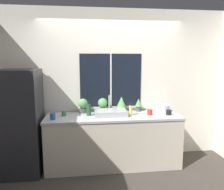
{
  "coord_description": "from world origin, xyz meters",
  "views": [
    {
      "loc": [
        -0.46,
        -3.22,
        1.82
      ],
      "look_at": [
        -0.02,
        0.32,
        1.24
      ],
      "focal_mm": 35.0,
      "sensor_mm": 36.0,
      "label": 1
    }
  ],
  "objects_px": {
    "mug_green": "(64,113)",
    "potted_plant_center_right": "(121,103)",
    "potted_plant_center_left": "(103,104)",
    "kettle": "(164,108)",
    "refrigerator": "(20,122)",
    "sink": "(111,113)",
    "mug_black": "(169,112)",
    "potted_plant_far_left": "(83,105)",
    "soap_bottle": "(131,110)",
    "mug_red": "(150,112)",
    "potted_plant_far_right": "(139,104)",
    "bottle_tall": "(89,109)",
    "mug_blue": "(53,116)"
  },
  "relations": [
    {
      "from": "potted_plant_center_left",
      "to": "mug_green",
      "type": "bearing_deg",
      "value": -165.41
    },
    {
      "from": "potted_plant_far_right",
      "to": "soap_bottle",
      "type": "bearing_deg",
      "value": -126.54
    },
    {
      "from": "mug_red",
      "to": "mug_green",
      "type": "bearing_deg",
      "value": 175.81
    },
    {
      "from": "sink",
      "to": "kettle",
      "type": "bearing_deg",
      "value": 7.72
    },
    {
      "from": "bottle_tall",
      "to": "mug_green",
      "type": "distance_m",
      "value": 0.42
    },
    {
      "from": "mug_black",
      "to": "mug_red",
      "type": "bearing_deg",
      "value": 173.24
    },
    {
      "from": "soap_bottle",
      "to": "mug_green",
      "type": "distance_m",
      "value": 1.12
    },
    {
      "from": "potted_plant_far_right",
      "to": "mug_red",
      "type": "distance_m",
      "value": 0.32
    },
    {
      "from": "potted_plant_center_left",
      "to": "mug_red",
      "type": "xyz_separation_m",
      "value": [
        0.78,
        -0.28,
        -0.1
      ]
    },
    {
      "from": "potted_plant_center_left",
      "to": "potted_plant_far_right",
      "type": "distance_m",
      "value": 0.65
    },
    {
      "from": "potted_plant_center_right",
      "to": "mug_red",
      "type": "bearing_deg",
      "value": -32.13
    },
    {
      "from": "kettle",
      "to": "bottle_tall",
      "type": "bearing_deg",
      "value": -175.71
    },
    {
      "from": "refrigerator",
      "to": "potted_plant_center_right",
      "type": "height_order",
      "value": "refrigerator"
    },
    {
      "from": "potted_plant_center_left",
      "to": "bottle_tall",
      "type": "bearing_deg",
      "value": -141.35
    },
    {
      "from": "soap_bottle",
      "to": "mug_red",
      "type": "distance_m",
      "value": 0.34
    },
    {
      "from": "potted_plant_far_left",
      "to": "potted_plant_center_right",
      "type": "bearing_deg",
      "value": 0.0
    },
    {
      "from": "mug_red",
      "to": "mug_blue",
      "type": "bearing_deg",
      "value": -175.88
    },
    {
      "from": "sink",
      "to": "kettle",
      "type": "relative_size",
      "value": 2.88
    },
    {
      "from": "refrigerator",
      "to": "bottle_tall",
      "type": "bearing_deg",
      "value": 4.84
    },
    {
      "from": "mug_green",
      "to": "bottle_tall",
      "type": "bearing_deg",
      "value": -4.17
    },
    {
      "from": "mug_black",
      "to": "refrigerator",
      "type": "bearing_deg",
      "value": 179.5
    },
    {
      "from": "mug_green",
      "to": "mug_blue",
      "type": "relative_size",
      "value": 0.8
    },
    {
      "from": "potted_plant_far_right",
      "to": "kettle",
      "type": "height_order",
      "value": "potted_plant_far_right"
    },
    {
      "from": "sink",
      "to": "potted_plant_center_left",
      "type": "bearing_deg",
      "value": 115.46
    },
    {
      "from": "potted_plant_center_left",
      "to": "potted_plant_center_right",
      "type": "bearing_deg",
      "value": 0.0
    },
    {
      "from": "bottle_tall",
      "to": "mug_green",
      "type": "relative_size",
      "value": 3.03
    },
    {
      "from": "mug_black",
      "to": "potted_plant_center_right",
      "type": "bearing_deg",
      "value": 157.48
    },
    {
      "from": "refrigerator",
      "to": "sink",
      "type": "bearing_deg",
      "value": 2.34
    },
    {
      "from": "refrigerator",
      "to": "mug_black",
      "type": "distance_m",
      "value": 2.45
    },
    {
      "from": "mug_red",
      "to": "mug_green",
      "type": "distance_m",
      "value": 1.45
    },
    {
      "from": "mug_green",
      "to": "kettle",
      "type": "distance_m",
      "value": 1.77
    },
    {
      "from": "potted_plant_far_right",
      "to": "refrigerator",
      "type": "bearing_deg",
      "value": -171.58
    },
    {
      "from": "sink",
      "to": "potted_plant_center_left",
      "type": "xyz_separation_m",
      "value": [
        -0.11,
        0.24,
        0.1
      ]
    },
    {
      "from": "potted_plant_center_left",
      "to": "soap_bottle",
      "type": "bearing_deg",
      "value": -31.58
    },
    {
      "from": "bottle_tall",
      "to": "potted_plant_far_right",
      "type": "bearing_deg",
      "value": 12.64
    },
    {
      "from": "potted_plant_far_right",
      "to": "soap_bottle",
      "type": "distance_m",
      "value": 0.35
    },
    {
      "from": "potted_plant_far_left",
      "to": "soap_bottle",
      "type": "bearing_deg",
      "value": -19.07
    },
    {
      "from": "potted_plant_far_left",
      "to": "soap_bottle",
      "type": "relative_size",
      "value": 1.19
    },
    {
      "from": "potted_plant_far_left",
      "to": "mug_green",
      "type": "height_order",
      "value": "potted_plant_far_left"
    },
    {
      "from": "potted_plant_center_left",
      "to": "kettle",
      "type": "relative_size",
      "value": 1.36
    },
    {
      "from": "mug_green",
      "to": "mug_blue",
      "type": "distance_m",
      "value": 0.27
    },
    {
      "from": "soap_bottle",
      "to": "mug_black",
      "type": "height_order",
      "value": "soap_bottle"
    },
    {
      "from": "mug_green",
      "to": "kettle",
      "type": "bearing_deg",
      "value": 2.33
    },
    {
      "from": "potted_plant_far_left",
      "to": "potted_plant_far_right",
      "type": "distance_m",
      "value": 1.0
    },
    {
      "from": "sink",
      "to": "potted_plant_far_right",
      "type": "xyz_separation_m",
      "value": [
        0.54,
        0.24,
        0.08
      ]
    },
    {
      "from": "sink",
      "to": "mug_black",
      "type": "xyz_separation_m",
      "value": [
        0.99,
        -0.08,
        -0.0
      ]
    },
    {
      "from": "mug_green",
      "to": "potted_plant_center_left",
      "type": "bearing_deg",
      "value": 14.59
    },
    {
      "from": "mug_green",
      "to": "potted_plant_center_right",
      "type": "bearing_deg",
      "value": 9.81
    },
    {
      "from": "potted_plant_far_left",
      "to": "potted_plant_center_left",
      "type": "bearing_deg",
      "value": 0.0
    },
    {
      "from": "potted_plant_center_right",
      "to": "mug_green",
      "type": "xyz_separation_m",
      "value": [
        -1.0,
        -0.17,
        -0.12
      ]
    }
  ]
}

